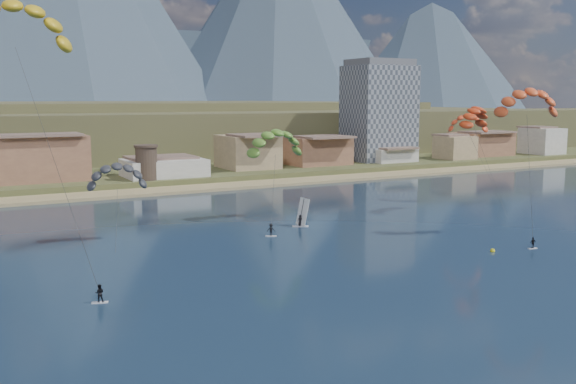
{
  "coord_description": "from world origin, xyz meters",
  "views": [
    {
      "loc": [
        -38.35,
        -38.88,
        21.91
      ],
      "look_at": [
        0.0,
        32.0,
        10.0
      ],
      "focal_mm": 39.8,
      "sensor_mm": 36.0,
      "label": 1
    }
  ],
  "objects": [
    {
      "name": "kitesurfer_yellow",
      "position": [
        -30.12,
        43.56,
        31.02
      ],
      "size": [
        13.91,
        18.41,
        35.26
      ],
      "color": "silver",
      "rests_on": "ground"
    },
    {
      "name": "buoy",
      "position": [
        30.14,
        25.79,
        0.12
      ],
      "size": [
        0.7,
        0.7,
        0.7
      ],
      "color": "yellow",
      "rests_on": "ground"
    },
    {
      "name": "kitesurfer_green",
      "position": [
        14.04,
        62.72,
        14.56
      ],
      "size": [
        14.1,
        16.04,
        19.94
      ],
      "color": "silver",
      "rests_on": "ground"
    },
    {
      "name": "watchtower",
      "position": [
        5.0,
        114.0,
        6.37
      ],
      "size": [
        5.82,
        5.82,
        8.6
      ],
      "color": "#47382D",
      "rests_on": "ground"
    },
    {
      "name": "foothills",
      "position": [
        22.39,
        232.47,
        9.08
      ],
      "size": [
        940.0,
        210.0,
        18.0
      ],
      "color": "brown",
      "rests_on": "ground"
    },
    {
      "name": "distant_kite_red",
      "position": [
        50.48,
        51.14,
        18.95
      ],
      "size": [
        9.9,
        7.56,
        21.8
      ],
      "color": "#262626",
      "rests_on": "ground"
    },
    {
      "name": "beach",
      "position": [
        0.0,
        106.0,
        0.25
      ],
      "size": [
        2200.0,
        12.0,
        0.9
      ],
      "color": "tan",
      "rests_on": "ground"
    },
    {
      "name": "windsurfer",
      "position": [
        14.85,
        54.66,
        1.55
      ],
      "size": [
        3.08,
        3.05,
        4.87
      ],
      "color": "silver",
      "rests_on": "ground"
    },
    {
      "name": "ground",
      "position": [
        0.0,
        0.0,
        0.0
      ],
      "size": [
        2400.0,
        2400.0,
        0.0
      ],
      "primitive_type": "plane",
      "color": "#0D2031",
      "rests_on": "ground"
    },
    {
      "name": "distant_kite_orange",
      "position": [
        59.14,
        61.61,
        17.27
      ],
      "size": [
        8.05,
        8.67,
        20.05
      ],
      "color": "#262626",
      "rests_on": "ground"
    },
    {
      "name": "kitesurfer_orange",
      "position": [
        42.71,
        31.94,
        21.85
      ],
      "size": [
        12.43,
        12.1,
        24.75
      ],
      "color": "silver",
      "rests_on": "ground"
    },
    {
      "name": "apartment_tower",
      "position": [
        85.0,
        128.0,
        17.82
      ],
      "size": [
        20.0,
        16.0,
        32.0
      ],
      "color": "gray",
      "rests_on": "ground"
    },
    {
      "name": "distant_kite_dark",
      "position": [
        -15.47,
        58.05,
        10.8
      ],
      "size": [
        9.76,
        6.41,
        14.39
      ],
      "color": "#262626",
      "rests_on": "ground"
    }
  ]
}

